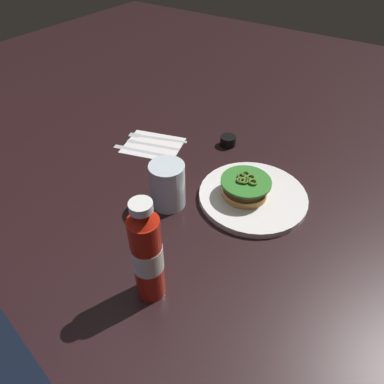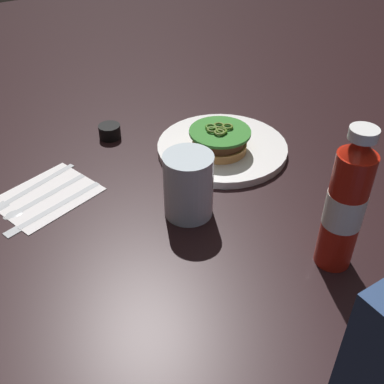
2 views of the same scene
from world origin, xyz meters
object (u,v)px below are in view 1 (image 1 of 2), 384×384
at_px(napkin, 153,145).
at_px(burger_sandwich, 245,187).
at_px(dinner_plate, 253,196).
at_px(fork_utensil, 152,137).
at_px(butter_knife, 140,150).
at_px(condiment_cup, 228,141).
at_px(ketchup_bottle, 147,255).
at_px(water_glass, 168,185).
at_px(spoon_utensil, 145,143).

bearing_deg(napkin, burger_sandwich, 169.92).
bearing_deg(burger_sandwich, dinner_plate, -142.14).
bearing_deg(fork_utensil, butter_knife, 101.95).
bearing_deg(napkin, condiment_cup, -145.01).
relative_size(burger_sandwich, ketchup_bottle, 0.53).
bearing_deg(ketchup_bottle, napkin, -51.30).
height_order(dinner_plate, napkin, dinner_plate).
bearing_deg(ketchup_bottle, fork_utensil, -51.04).
bearing_deg(napkin, fork_utensil, -47.91).
bearing_deg(water_glass, condiment_cup, -88.60).
bearing_deg(spoon_utensil, condiment_cup, -146.90).
relative_size(ketchup_bottle, napkin, 1.37).
relative_size(burger_sandwich, condiment_cup, 2.62).
xyz_separation_m(condiment_cup, napkin, (0.19, 0.13, -0.01)).
height_order(water_glass, napkin, water_glass).
bearing_deg(spoon_utensil, butter_knife, 109.91).
bearing_deg(napkin, butter_knife, 74.52).
height_order(condiment_cup, napkin, condiment_cup).
relative_size(napkin, butter_knife, 0.88).
xyz_separation_m(spoon_utensil, butter_knife, (-0.01, 0.04, 0.00)).
bearing_deg(dinner_plate, ketchup_bottle, 83.20).
xyz_separation_m(napkin, fork_utensil, (0.03, -0.03, 0.00)).
bearing_deg(burger_sandwich, spoon_utensil, -8.15).
distance_m(fork_utensil, spoon_utensil, 0.04).
bearing_deg(dinner_plate, napkin, -7.49).
bearing_deg(condiment_cup, dinner_plate, 134.31).
bearing_deg(dinner_plate, water_glass, 38.27).
height_order(water_glass, spoon_utensil, water_glass).
bearing_deg(napkin, dinner_plate, 172.51).
height_order(fork_utensil, butter_knife, same).
relative_size(spoon_utensil, butter_knife, 0.87).
distance_m(water_glass, napkin, 0.28).
relative_size(water_glass, napkin, 0.68).
bearing_deg(burger_sandwich, fork_utensil, -14.06).
relative_size(dinner_plate, napkin, 1.59).
relative_size(dinner_plate, spoon_utensil, 1.62).
height_order(dinner_plate, burger_sandwich, burger_sandwich).
bearing_deg(spoon_utensil, burger_sandwich, 171.85).
xyz_separation_m(condiment_cup, spoon_utensil, (0.22, 0.14, -0.01)).
xyz_separation_m(water_glass, spoon_utensil, (0.22, -0.17, -0.05)).
xyz_separation_m(water_glass, condiment_cup, (0.01, -0.32, -0.04)).
relative_size(water_glass, spoon_utensil, 0.69).
height_order(water_glass, butter_knife, water_glass).
bearing_deg(fork_utensil, water_glass, 136.65).
height_order(water_glass, condiment_cup, water_glass).
distance_m(condiment_cup, fork_utensil, 0.24).
bearing_deg(water_glass, butter_knife, -32.73).
xyz_separation_m(burger_sandwich, napkin, (0.35, -0.06, -0.04)).
xyz_separation_m(water_glass, napkin, (0.20, -0.18, -0.06)).
bearing_deg(butter_knife, spoon_utensil, -70.09).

